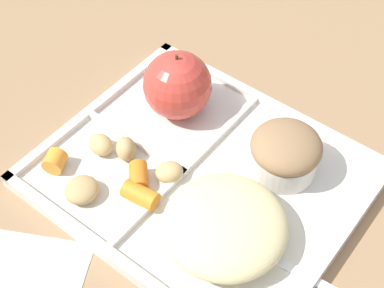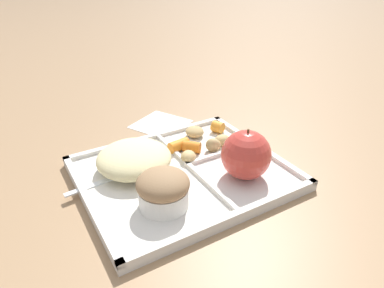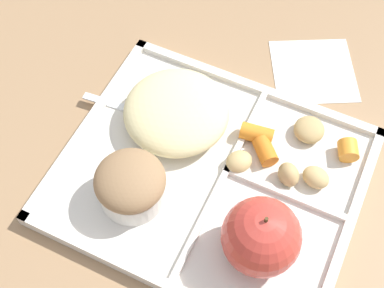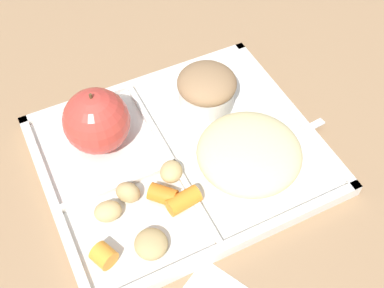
# 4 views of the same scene
# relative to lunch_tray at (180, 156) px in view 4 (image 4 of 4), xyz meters

# --- Properties ---
(ground) EXTENTS (6.00, 6.00, 0.00)m
(ground) POSITION_rel_lunch_tray_xyz_m (0.00, 0.00, -0.01)
(ground) COLOR #997551
(lunch_tray) EXTENTS (0.33, 0.28, 0.02)m
(lunch_tray) POSITION_rel_lunch_tray_xyz_m (0.00, 0.00, 0.00)
(lunch_tray) COLOR silver
(lunch_tray) RESTS_ON ground
(green_apple) EXTENTS (0.08, 0.08, 0.09)m
(green_apple) POSITION_rel_lunch_tray_xyz_m (-0.08, 0.06, 0.04)
(green_apple) COLOR #C63D33
(green_apple) RESTS_ON lunch_tray
(bran_muffin) EXTENTS (0.08, 0.08, 0.06)m
(bran_muffin) POSITION_rel_lunch_tray_xyz_m (0.07, 0.06, 0.03)
(bran_muffin) COLOR silver
(bran_muffin) RESTS_ON lunch_tray
(carrot_slice_edge) EXTENTS (0.04, 0.04, 0.02)m
(carrot_slice_edge) POSITION_rel_lunch_tray_xyz_m (-0.05, -0.05, 0.01)
(carrot_slice_edge) COLOR orange
(carrot_slice_edge) RESTS_ON lunch_tray
(carrot_slice_near_corner) EXTENTS (0.04, 0.03, 0.02)m
(carrot_slice_near_corner) POSITION_rel_lunch_tray_xyz_m (-0.03, -0.07, 0.01)
(carrot_slice_near_corner) COLOR orange
(carrot_slice_near_corner) RESTS_ON lunch_tray
(carrot_slice_large) EXTENTS (0.03, 0.03, 0.02)m
(carrot_slice_large) POSITION_rel_lunch_tray_xyz_m (-0.13, -0.09, 0.02)
(carrot_slice_large) COLOR orange
(carrot_slice_large) RESTS_ON lunch_tray
(potato_chunk_corner) EXTENTS (0.04, 0.03, 0.02)m
(potato_chunk_corner) POSITION_rel_lunch_tray_xyz_m (-0.11, -0.04, 0.01)
(potato_chunk_corner) COLOR tan
(potato_chunk_corner) RESTS_ON lunch_tray
(potato_chunk_wedge) EXTENTS (0.04, 0.04, 0.03)m
(potato_chunk_wedge) POSITION_rel_lunch_tray_xyz_m (-0.08, -0.03, 0.02)
(potato_chunk_wedge) COLOR tan
(potato_chunk_wedge) RESTS_ON lunch_tray
(potato_chunk_browned) EXTENTS (0.04, 0.04, 0.02)m
(potato_chunk_browned) POSITION_rel_lunch_tray_xyz_m (-0.08, -0.10, 0.01)
(potato_chunk_browned) COLOR tan
(potato_chunk_browned) RESTS_ON lunch_tray
(potato_chunk_golden) EXTENTS (0.04, 0.04, 0.02)m
(potato_chunk_golden) POSITION_rel_lunch_tray_xyz_m (-0.02, -0.02, 0.01)
(potato_chunk_golden) COLOR tan
(potato_chunk_golden) RESTS_ON lunch_tray
(egg_noodle_pile) EXTENTS (0.12, 0.12, 0.04)m
(egg_noodle_pile) POSITION_rel_lunch_tray_xyz_m (0.07, -0.05, 0.03)
(egg_noodle_pile) COLOR beige
(egg_noodle_pile) RESTS_ON lunch_tray
(meatball_front) EXTENTS (0.03, 0.03, 0.03)m
(meatball_front) POSITION_rel_lunch_tray_xyz_m (0.07, -0.05, 0.02)
(meatball_front) COLOR brown
(meatball_front) RESTS_ON lunch_tray
(meatball_center) EXTENTS (0.03, 0.03, 0.03)m
(meatball_center) POSITION_rel_lunch_tray_xyz_m (0.07, -0.05, 0.02)
(meatball_center) COLOR brown
(meatball_center) RESTS_ON lunch_tray
(meatball_back) EXTENTS (0.04, 0.04, 0.04)m
(meatball_back) POSITION_rel_lunch_tray_xyz_m (0.08, -0.06, 0.02)
(meatball_back) COLOR #755B4C
(meatball_back) RESTS_ON lunch_tray
(plastic_fork) EXTENTS (0.15, 0.03, 0.00)m
(plastic_fork) POSITION_rel_lunch_tray_xyz_m (0.10, -0.04, 0.01)
(plastic_fork) COLOR white
(plastic_fork) RESTS_ON lunch_tray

